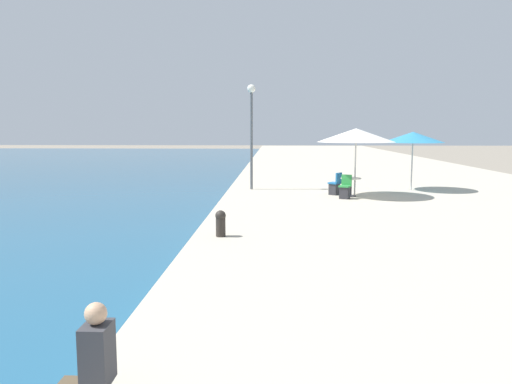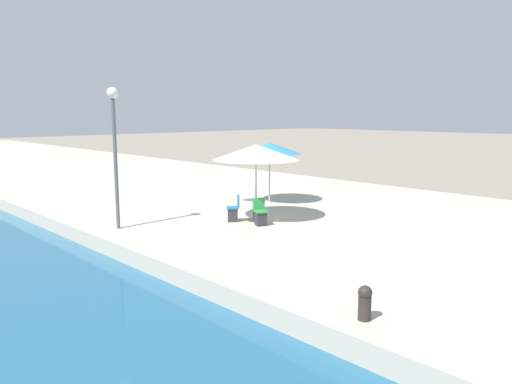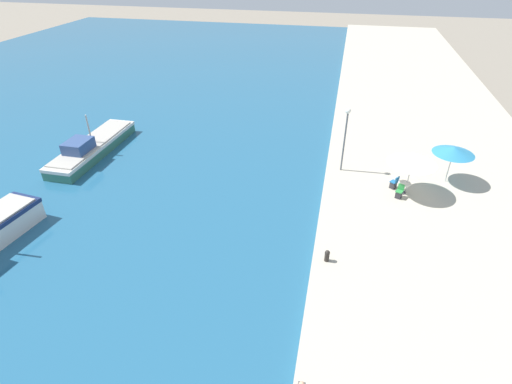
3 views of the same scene
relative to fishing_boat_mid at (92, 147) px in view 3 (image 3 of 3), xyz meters
The scene contains 10 objects.
water_basin 17.66m from the fishing_boat_mid, 124.01° to the left, with size 56.00×90.00×0.04m.
quay_promenade 29.95m from the fishing_boat_mid, 29.25° to the left, with size 16.00×90.00×0.53m.
fishing_boat_mid is the anchor object (origin of this frame).
cafe_umbrella_pink 23.50m from the fishing_boat_mid, ahead, with size 3.03×3.03×2.67m.
cafe_umbrella_white 26.23m from the fishing_boat_mid, ahead, with size 2.64×2.64×2.53m.
cafe_table 23.23m from the fishing_boat_mid, ahead, with size 0.80×0.80×0.74m.
cafe_chair_left 22.96m from the fishing_boat_mid, ahead, with size 0.55×0.56×0.91m.
cafe_chair_right 22.63m from the fishing_boat_mid, ahead, with size 0.59×0.58×0.91m.
mooring_bollard 20.90m from the fishing_boat_mid, 25.64° to the right, with size 0.26×0.26×0.65m.
lamppost 19.39m from the fishing_boat_mid, ahead, with size 0.36×0.36×4.56m.
Camera 3 is at (0.54, -2.38, 14.32)m, focal length 28.00 mm.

